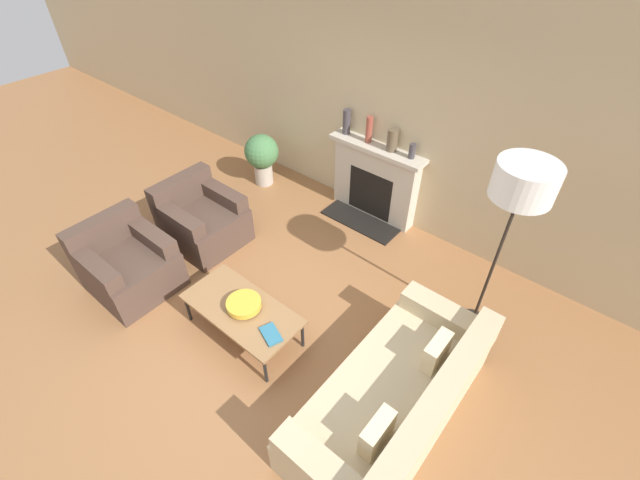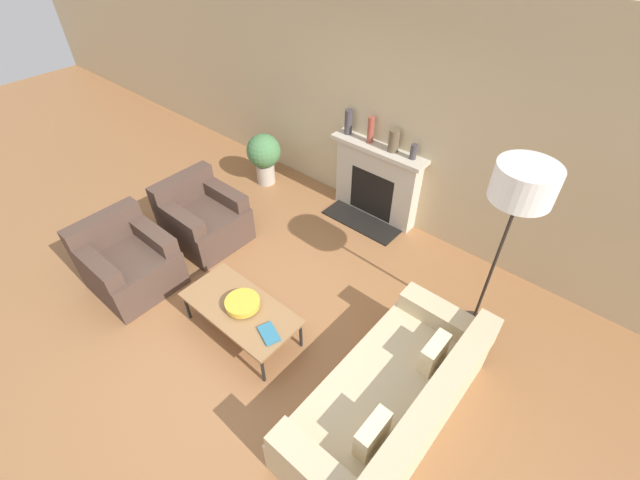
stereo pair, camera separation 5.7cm
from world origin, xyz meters
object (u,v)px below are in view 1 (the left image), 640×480
floor_lamp (523,188)px  bowl (244,304)px  armchair_near (128,265)px  mantel_vase_right (412,151)px  mantel_vase_center_right (392,140)px  mantel_vase_center_left (369,129)px  armchair_far (202,220)px  coffee_table (241,310)px  fireplace (374,182)px  couch (396,399)px  mantel_vase_left (347,122)px  book (271,334)px  potted_plant (262,155)px

floor_lamp → bowl: bearing=-137.0°
armchair_near → mantel_vase_right: size_ratio=4.85×
mantel_vase_right → mantel_vase_center_right: bearing=180.0°
bowl → mantel_vase_center_left: bearing=97.5°
armchair_far → mantel_vase_center_right: mantel_vase_center_right is taller
armchair_far → armchair_near: bearing=-180.0°
armchair_near → floor_lamp: bearing=-58.4°
coffee_table → mantel_vase_right: (0.31, 2.53, 0.77)m
fireplace → couch: (1.81, -2.30, -0.22)m
armchair_far → mantel_vase_left: (0.82, 1.84, 0.88)m
armchair_near → mantel_vase_left: bearing=-16.0°
couch → mantel_vase_center_right: mantel_vase_center_right is taller
armchair_near → bowl: size_ratio=2.57×
coffee_table → mantel_vase_left: size_ratio=3.82×
floor_lamp → mantel_vase_right: size_ratio=10.59×
coffee_table → mantel_vase_center_left: bearing=96.9°
couch → armchair_far: bearing=-98.6°
floor_lamp → mantel_vase_center_left: (-2.06, 0.89, -0.50)m
coffee_table → mantel_vase_center_right: size_ratio=4.48×
book → potted_plant: (-2.28, 2.13, 0.07)m
mantel_vase_center_left → mantel_vase_right: bearing=0.0°
fireplace → mantel_vase_left: (-0.50, 0.02, 0.69)m
fireplace → potted_plant: bearing=-166.0°
potted_plant → mantel_vase_right: bearing=11.4°
book → potted_plant: bearing=157.8°
fireplace → book: 2.62m
armchair_far → mantel_vase_center_left: bearing=-32.4°
fireplace → mantel_vase_center_left: size_ratio=3.96×
potted_plant → book: bearing=-43.1°
armchair_far → mantel_vase_right: size_ratio=4.85×
bowl → mantel_vase_left: mantel_vase_left is taller
coffee_table → mantel_vase_right: bearing=82.9°
mantel_vase_left → mantel_vase_right: (0.96, -0.00, -0.07)m
couch → armchair_near: bearing=-79.9°
armchair_near → book: 1.95m
mantel_vase_left → mantel_vase_right: bearing=-0.0°
coffee_table → couch: bearing=7.1°
floor_lamp → mantel_vase_left: size_ratio=6.02×
armchair_far → potted_plant: (-0.36, 1.41, 0.16)m
fireplace → floor_lamp: bearing=-24.6°
book → couch: bearing=32.6°
mantel_vase_center_right → armchair_near: bearing=-117.7°
potted_plant → armchair_near: bearing=-81.7°
mantel_vase_center_right → mantel_vase_left: bearing=180.0°
mantel_vase_center_left → mantel_vase_right: mantel_vase_center_left is taller
mantel_vase_left → bowl: bearing=-75.0°
fireplace → coffee_table: (0.15, -2.51, -0.15)m
bowl → armchair_far: bearing=156.3°
fireplace → mantel_vase_left: mantel_vase_left is taller
floor_lamp → mantel_vase_right: (-1.44, 0.89, -0.58)m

